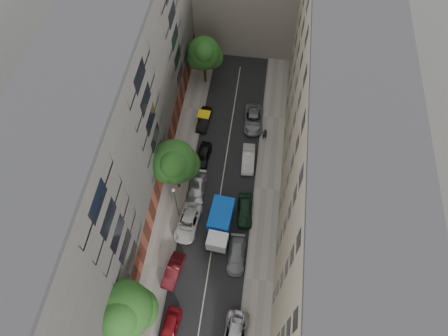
% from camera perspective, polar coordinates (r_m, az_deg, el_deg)
% --- Properties ---
extents(ground, '(120.00, 120.00, 0.00)m').
position_cam_1_polar(ground, '(48.31, -0.30, -2.33)').
color(ground, '#4C4C49').
rests_on(ground, ground).
extents(road_surface, '(8.00, 44.00, 0.02)m').
position_cam_1_polar(road_surface, '(48.30, -0.30, -2.32)').
color(road_surface, black).
rests_on(road_surface, ground).
extents(sidewalk_left, '(3.00, 44.00, 0.15)m').
position_cam_1_polar(sidewalk_left, '(48.94, -6.70, -1.51)').
color(sidewalk_left, gray).
rests_on(sidewalk_left, ground).
extents(sidewalk_right, '(3.00, 44.00, 0.15)m').
position_cam_1_polar(sidewalk_right, '(48.17, 6.20, -3.04)').
color(sidewalk_right, gray).
rests_on(sidewalk_right, ground).
extents(building_left, '(8.00, 44.00, 20.00)m').
position_cam_1_polar(building_left, '(42.24, -15.40, 6.10)').
color(building_left, '#4A4745').
rests_on(building_left, ground).
extents(building_right, '(8.00, 44.00, 20.00)m').
position_cam_1_polar(building_right, '(40.44, 15.28, 2.79)').
color(building_right, tan).
rests_on(building_right, ground).
extents(tarp_truck, '(2.76, 6.02, 2.70)m').
position_cam_1_polar(tarp_truck, '(44.43, -0.56, -7.93)').
color(tarp_truck, black).
rests_on(tarp_truck, ground).
extents(car_left_0, '(1.96, 4.11, 1.36)m').
position_cam_1_polar(car_left_0, '(42.50, -7.72, -21.66)').
color(car_left_0, maroon).
rests_on(car_left_0, ground).
extents(car_left_1, '(2.05, 4.20, 1.32)m').
position_cam_1_polar(car_left_1, '(43.80, -7.24, -14.36)').
color(car_left_1, '#4A0E13').
rests_on(car_left_1, ground).
extents(car_left_2, '(2.83, 5.26, 1.40)m').
position_cam_1_polar(car_left_2, '(45.50, -5.16, -7.78)').
color(car_left_2, silver).
rests_on(car_left_2, ground).
extents(car_left_3, '(2.00, 4.91, 1.42)m').
position_cam_1_polar(car_left_3, '(47.26, -3.93, -3.09)').
color(car_left_3, '#B4B4B9').
rests_on(car_left_3, ground).
extents(car_left_4, '(1.90, 4.06, 1.35)m').
position_cam_1_polar(car_left_4, '(49.73, -2.99, 1.83)').
color(car_left_4, black).
rests_on(car_left_4, ground).
extents(car_left_5, '(1.70, 4.16, 1.34)m').
position_cam_1_polar(car_left_5, '(53.03, -2.85, 6.96)').
color(car_left_5, black).
rests_on(car_left_5, ground).
extents(car_right_1, '(1.99, 4.57, 1.31)m').
position_cam_1_polar(car_right_1, '(44.03, 1.79, -12.32)').
color(car_right_1, gray).
rests_on(car_right_1, ground).
extents(car_right_2, '(2.07, 4.48, 1.49)m').
position_cam_1_polar(car_right_2, '(45.97, 2.99, -6.04)').
color(car_right_2, black).
rests_on(car_right_2, ground).
extents(car_right_3, '(1.71, 4.40, 1.43)m').
position_cam_1_polar(car_right_3, '(49.42, 3.48, 1.32)').
color(car_right_3, silver).
rests_on(car_right_3, ground).
extents(car_right_4, '(2.70, 5.26, 1.42)m').
position_cam_1_polar(car_right_4, '(53.04, 4.19, 6.92)').
color(car_right_4, slate).
rests_on(car_right_4, ground).
extents(tree_near, '(5.49, 5.25, 9.11)m').
position_cam_1_polar(tree_near, '(37.76, -14.08, -19.34)').
color(tree_near, '#382619').
rests_on(tree_near, sidewalk_left).
extents(tree_mid, '(5.27, 4.99, 8.00)m').
position_cam_1_polar(tree_mid, '(43.76, -7.00, 0.62)').
color(tree_mid, '#382619').
rests_on(tree_mid, sidewalk_left).
extents(tree_far, '(4.81, 4.45, 7.63)m').
position_cam_1_polar(tree_far, '(54.52, -2.80, 15.87)').
color(tree_far, '#382619').
rests_on(tree_far, sidewalk_left).
extents(lamp_post, '(0.36, 0.36, 6.34)m').
position_cam_1_polar(lamp_post, '(43.08, -6.93, -4.58)').
color(lamp_post, '#1A5C37').
rests_on(lamp_post, sidewalk_left).
extents(pedestrian, '(0.80, 0.65, 1.90)m').
position_cam_1_polar(pedestrian, '(51.26, 5.83, 4.85)').
color(pedestrian, black).
rests_on(pedestrian, sidewalk_right).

